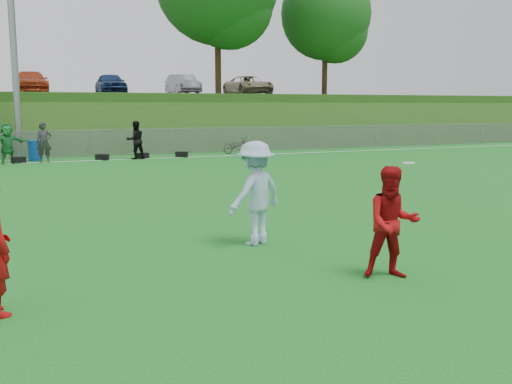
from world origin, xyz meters
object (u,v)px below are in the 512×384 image
player_blue (255,193)px  frisbee (409,163)px  recycling_bin (35,150)px  bicycle (237,145)px  player_red_center (392,223)px

player_blue → frisbee: 3.60m
frisbee → recycling_bin: frisbee is taller
frisbee → player_blue: bearing=-173.2°
player_blue → bicycle: player_blue is taller
player_blue → bicycle: bearing=-134.2°
player_blue → bicycle: 18.84m
player_red_center → player_blue: size_ratio=0.88×
frisbee → recycling_bin: bearing=110.5°
bicycle → recycling_bin: bearing=80.0°
recycling_bin → player_red_center: bearing=-79.2°
player_red_center → recycling_bin: size_ratio=1.77×
player_red_center → frisbee: (2.57, 2.96, 0.45)m
frisbee → recycling_bin: (-6.44, 17.22, -0.79)m
recycling_bin → player_blue: bearing=-80.7°
player_red_center → frisbee: player_red_center is taller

